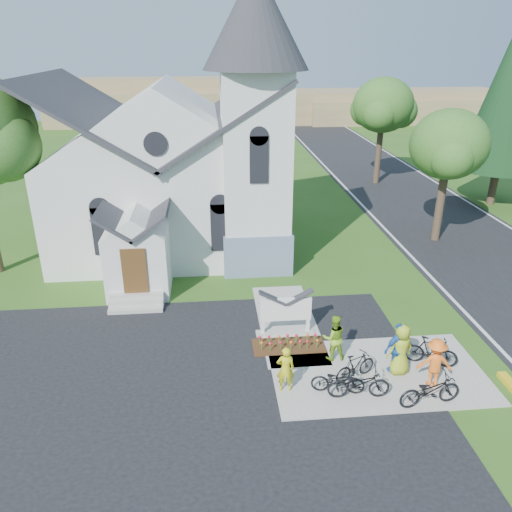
{
  "coord_description": "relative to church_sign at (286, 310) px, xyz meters",
  "views": [
    {
      "loc": [
        -3.81,
        -12.69,
        10.14
      ],
      "look_at": [
        -2.13,
        5.0,
        2.45
      ],
      "focal_mm": 35.0,
      "sensor_mm": 36.0,
      "label": 1
    }
  ],
  "objects": [
    {
      "name": "ground",
      "position": [
        1.2,
        -3.2,
        -1.03
      ],
      "size": [
        120.0,
        120.0,
        0.0
      ],
      "primitive_type": "plane",
      "color": "#305A19",
      "rests_on": "ground"
    },
    {
      "name": "parking_lot",
      "position": [
        -5.8,
        -5.2,
        -1.02
      ],
      "size": [
        20.0,
        16.0,
        0.02
      ],
      "primitive_type": "cube",
      "color": "black",
      "rests_on": "ground"
    },
    {
      "name": "road",
      "position": [
        11.2,
        11.8,
        -1.02
      ],
      "size": [
        8.0,
        90.0,
        0.02
      ],
      "primitive_type": "cube",
      "color": "black",
      "rests_on": "ground"
    },
    {
      "name": "sidewalk",
      "position": [
        2.7,
        -2.7,
        -1.0
      ],
      "size": [
        7.0,
        4.0,
        0.05
      ],
      "primitive_type": "cube",
      "color": "gray",
      "rests_on": "ground"
    },
    {
      "name": "church",
      "position": [
        -4.28,
        9.28,
        4.22
      ],
      "size": [
        12.35,
        12.0,
        13.0
      ],
      "color": "white",
      "rests_on": "ground"
    },
    {
      "name": "church_sign",
      "position": [
        0.0,
        0.0,
        0.0
      ],
      "size": [
        2.2,
        0.4,
        1.7
      ],
      "color": "gray",
      "rests_on": "ground"
    },
    {
      "name": "flower_bed",
      "position": [
        0.0,
        -0.9,
        -0.99
      ],
      "size": [
        2.6,
        1.1,
        0.07
      ],
      "primitive_type": "cube",
      "color": "#3D2610",
      "rests_on": "ground"
    },
    {
      "name": "tree_road_near",
      "position": [
        9.7,
        8.8,
        4.18
      ],
      "size": [
        4.0,
        4.0,
        7.05
      ],
      "color": "#3C2E21",
      "rests_on": "ground"
    },
    {
      "name": "tree_road_mid",
      "position": [
        10.2,
        20.8,
        4.75
      ],
      "size": [
        4.4,
        4.4,
        7.8
      ],
      "color": "#3C2E21",
      "rests_on": "ground"
    },
    {
      "name": "conifer",
      "position": [
        16.2,
        14.8,
        6.36
      ],
      "size": [
        5.2,
        5.2,
        12.4
      ],
      "color": "#3C2E21",
      "rests_on": "ground"
    },
    {
      "name": "distant_hills",
      "position": [
        4.56,
        53.13,
        1.15
      ],
      "size": [
        61.0,
        10.0,
        5.6
      ],
      "color": "olive",
      "rests_on": "ground"
    },
    {
      "name": "cyclist_0",
      "position": [
        -0.5,
        -3.3,
        -0.2
      ],
      "size": [
        0.59,
        0.41,
        1.55
      ],
      "primitive_type": "imported",
      "rotation": [
        0.0,
        0.0,
        3.07
      ],
      "color": "gold",
      "rests_on": "sidewalk"
    },
    {
      "name": "bike_0",
      "position": [
        1.11,
        -3.57,
        -0.54
      ],
      "size": [
        1.74,
        0.91,
        0.87
      ],
      "primitive_type": "imported",
      "rotation": [
        0.0,
        0.0,
        1.36
      ],
      "color": "black",
      "rests_on": "sidewalk"
    },
    {
      "name": "cyclist_1",
      "position": [
        1.38,
        -1.79,
        -0.14
      ],
      "size": [
        0.83,
        0.65,
        1.67
      ],
      "primitive_type": "imported",
      "rotation": [
        0.0,
        0.0,
        3.16
      ],
      "color": "#7BB021",
      "rests_on": "sidewalk"
    },
    {
      "name": "bike_1",
      "position": [
        1.83,
        -2.96,
        -0.5
      ],
      "size": [
        1.62,
        1.06,
        0.95
      ],
      "primitive_type": "imported",
      "rotation": [
        0.0,
        0.0,
        2.0
      ],
      "color": "black",
      "rests_on": "sidewalk"
    },
    {
      "name": "cyclist_2",
      "position": [
        3.28,
        -2.73,
        -0.07
      ],
      "size": [
        1.15,
        0.77,
        1.82
      ],
      "primitive_type": "imported",
      "rotation": [
        0.0,
        0.0,
        3.48
      ],
      "color": "#235FB2",
      "rests_on": "sidewalk"
    },
    {
      "name": "bike_2",
      "position": [
        1.68,
        -3.86,
        -0.47
      ],
      "size": [
        1.95,
        0.78,
        1.01
      ],
      "primitive_type": "imported",
      "rotation": [
        0.0,
        0.0,
        1.51
      ],
      "color": "black",
      "rests_on": "sidewalk"
    },
    {
      "name": "cyclist_3",
      "position": [
        4.19,
        -3.5,
        -0.14
      ],
      "size": [
        1.17,
        0.8,
        1.67
      ],
      "primitive_type": "imported",
      "rotation": [
        0.0,
        0.0,
        2.97
      ],
      "color": "orange",
      "rests_on": "sidewalk"
    },
    {
      "name": "bike_3",
      "position": [
        4.57,
        -2.44,
        -0.46
      ],
      "size": [
        1.79,
        1.15,
        1.04
      ],
      "primitive_type": "imported",
      "rotation": [
        0.0,
        0.0,
        1.16
      ],
      "color": "black",
      "rests_on": "sidewalk"
    },
    {
      "name": "cyclist_4",
      "position": [
        3.35,
        -2.79,
        -0.07
      ],
      "size": [
        1.0,
        0.77,
        1.81
      ],
      "primitive_type": "imported",
      "rotation": [
        0.0,
        0.0,
        3.37
      ],
      "color": "#9DB321",
      "rests_on": "sidewalk"
    },
    {
      "name": "bike_4",
      "position": [
        3.7,
        -4.4,
        -0.46
      ],
      "size": [
        2.05,
        0.95,
        1.04
      ],
      "primitive_type": "imported",
      "rotation": [
        0.0,
        0.0,
        1.71
      ],
      "color": "black",
      "rests_on": "sidewalk"
    }
  ]
}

